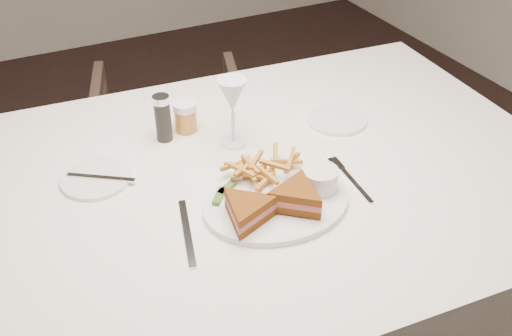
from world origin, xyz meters
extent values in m
cube|color=white|center=(0.39, -0.15, 0.38)|extent=(1.59, 1.12, 0.75)
imported|color=#423228|center=(0.49, 0.77, 0.30)|extent=(0.71, 0.68, 0.59)
ellipsoid|color=white|center=(0.40, -0.29, 0.76)|extent=(0.34, 0.27, 0.01)
cube|color=silver|center=(0.20, -0.28, 0.75)|extent=(0.06, 0.20, 0.00)
cylinder|color=white|center=(0.08, -0.02, 0.76)|extent=(0.16, 0.16, 0.01)
cylinder|color=white|center=(0.71, -0.04, 0.76)|extent=(0.16, 0.16, 0.01)
cylinder|color=black|center=(0.27, 0.07, 0.81)|extent=(0.04, 0.04, 0.12)
cylinder|color=#C1752E|center=(0.34, 0.09, 0.79)|extent=(0.06, 0.06, 0.08)
cube|color=#3D5E21|center=(0.32, -0.20, 0.77)|extent=(0.06, 0.04, 0.01)
cube|color=#3D5E21|center=(0.30, -0.22, 0.77)|extent=(0.05, 0.05, 0.01)
cylinder|color=white|center=(0.51, -0.29, 0.79)|extent=(0.08, 0.08, 0.05)
camera|label=1|loc=(-0.05, -1.11, 1.54)|focal=40.00mm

